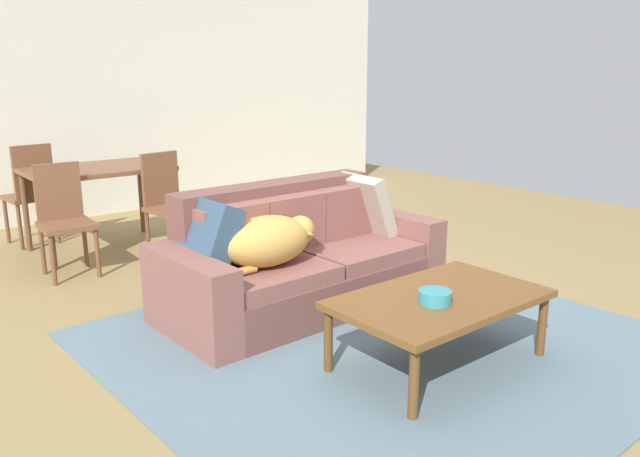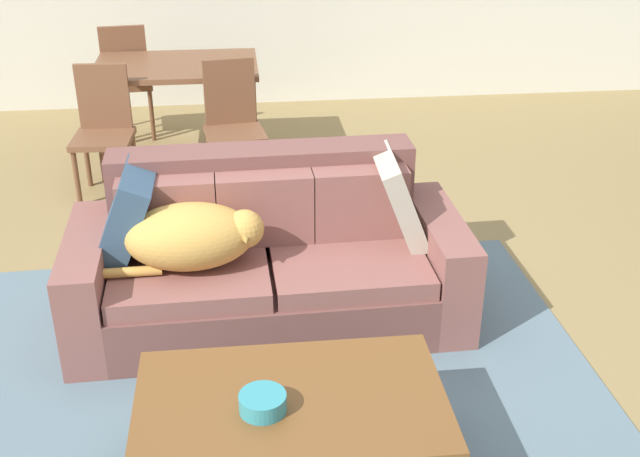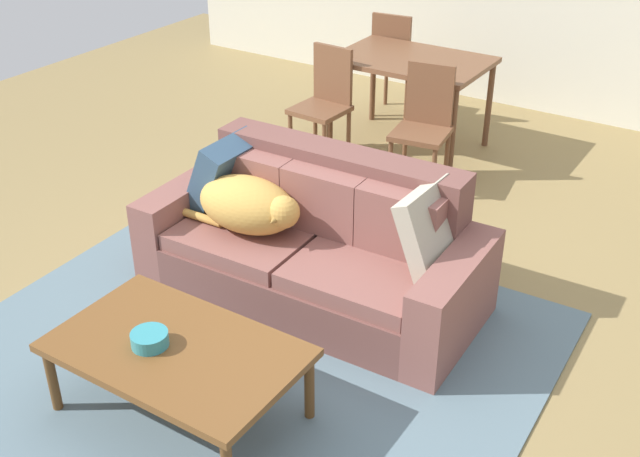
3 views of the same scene
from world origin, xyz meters
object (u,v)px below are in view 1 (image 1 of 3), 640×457
(throw_pillow_by_right_arm, at_px, (366,205))
(dining_chair_near_right, at_px, (168,200))
(couch, at_px, (299,261))
(coffee_table, at_px, (440,303))
(dining_chair_near_left, at_px, (64,215))
(bowl_on_coffee_table, at_px, (435,297))
(dog_on_left_cushion, at_px, (269,240))
(dining_table, at_px, (98,176))
(dining_chair_far_left, at_px, (31,190))
(throw_pillow_by_left_arm, at_px, (206,237))

(throw_pillow_by_right_arm, bearing_deg, dining_chair_near_right, 117.31)
(couch, bearing_deg, coffee_table, -90.33)
(dining_chair_near_left, bearing_deg, couch, -55.57)
(coffee_table, distance_m, bowl_on_coffee_table, 0.14)
(dining_chair_near_left, bearing_deg, coffee_table, -66.91)
(dog_on_left_cushion, distance_m, dining_table, 2.46)
(couch, distance_m, throw_pillow_by_right_arm, 0.76)
(dog_on_left_cushion, height_order, dining_chair_far_left, dining_chair_far_left)
(dog_on_left_cushion, distance_m, dining_chair_near_right, 1.89)
(couch, xyz_separation_m, dining_chair_near_right, (-0.15, 1.71, 0.18))
(throw_pillow_by_right_arm, bearing_deg, dining_chair_near_left, 136.22)
(throw_pillow_by_left_arm, relative_size, dining_chair_far_left, 0.48)
(dog_on_left_cushion, distance_m, throw_pillow_by_left_arm, 0.39)
(dog_on_left_cushion, relative_size, throw_pillow_by_left_arm, 1.72)
(coffee_table, height_order, dining_chair_far_left, dining_chair_far_left)
(dining_table, bearing_deg, coffee_table, -80.65)
(throw_pillow_by_right_arm, bearing_deg, bowl_on_coffee_table, -119.63)
(throw_pillow_by_left_arm, bearing_deg, dining_chair_far_left, 96.01)
(throw_pillow_by_left_arm, xyz_separation_m, coffee_table, (0.73, -1.28, -0.23))
(throw_pillow_by_right_arm, bearing_deg, dining_chair_far_left, 121.59)
(throw_pillow_by_left_arm, height_order, dining_chair_far_left, dining_chair_far_left)
(coffee_table, bearing_deg, throw_pillow_by_left_arm, 119.62)
(throw_pillow_by_right_arm, xyz_separation_m, dining_table, (-1.26, 2.22, 0.08))
(couch, xyz_separation_m, coffee_table, (0.03, -1.26, 0.06))
(couch, xyz_separation_m, dog_on_left_cushion, (-0.36, -0.16, 0.25))
(dog_on_left_cushion, height_order, dining_chair_near_right, dining_chair_near_right)
(dog_on_left_cushion, bearing_deg, dining_table, 93.06)
(dining_table, bearing_deg, dining_chair_near_left, -132.17)
(throw_pillow_by_right_arm, xyz_separation_m, bowl_on_coffee_table, (-0.78, -1.38, -0.17))
(throw_pillow_by_left_arm, bearing_deg, bowl_on_coffee_table, -65.11)
(dog_on_left_cushion, relative_size, dining_chair_near_left, 0.87)
(dining_chair_near_right, bearing_deg, dining_chair_near_left, 169.84)
(dog_on_left_cushion, relative_size, bowl_on_coffee_table, 4.42)
(throw_pillow_by_right_arm, bearing_deg, throw_pillow_by_left_arm, -178.47)
(dining_table, bearing_deg, couch, -76.30)
(dining_chair_near_left, bearing_deg, dining_chair_near_right, 1.63)
(dog_on_left_cushion, bearing_deg, dining_chair_near_right, 82.07)
(throw_pillow_by_left_arm, bearing_deg, dining_chair_near_left, 101.34)
(couch, distance_m, dining_chair_far_left, 3.01)
(dining_chair_far_left, bearing_deg, dining_table, 123.05)
(dining_table, xyz_separation_m, dining_chair_far_left, (-0.44, 0.55, -0.16))
(couch, height_order, dining_chair_near_right, dining_chair_near_right)
(dining_chair_near_right, distance_m, dining_chair_far_left, 1.40)
(dining_chair_near_right, bearing_deg, throw_pillow_by_left_arm, -116.60)
(couch, distance_m, dining_table, 2.38)
(dining_chair_near_right, bearing_deg, couch, -93.41)
(throw_pillow_by_right_arm, height_order, dining_chair_near_left, dining_chair_near_left)
(bowl_on_coffee_table, height_order, dining_chair_near_left, dining_chair_near_left)
(couch, bearing_deg, bowl_on_coffee_table, -95.10)
(throw_pillow_by_left_arm, bearing_deg, dining_table, 86.26)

